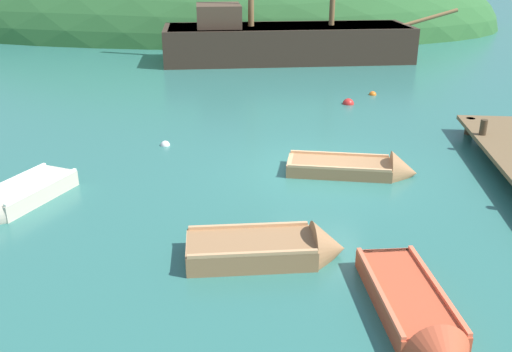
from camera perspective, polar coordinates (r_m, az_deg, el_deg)
ground_plane at (r=15.16m, az=6.31°, el=0.45°), size 120.00×120.00×0.00m
shore_hill at (r=45.66m, az=-6.55°, el=15.06°), size 45.68×23.96×13.63m
sailing_ship at (r=30.24m, az=2.89°, el=12.88°), size 15.47×6.17×12.47m
rowboat_center at (r=15.15m, az=10.64°, el=0.57°), size 3.43×1.29×1.12m
rowboat_far at (r=9.55m, az=15.97°, el=-13.75°), size 1.61×3.45×1.01m
rowboat_outer_left at (r=14.16m, az=-23.26°, el=-2.34°), size 1.86×3.12×1.00m
rowboat_portside at (r=10.95m, az=2.01°, el=-7.59°), size 3.21×1.70×1.13m
buoy_orange at (r=23.54m, az=11.71°, el=8.04°), size 0.30×0.30×0.30m
buoy_red at (r=21.96m, az=9.31°, el=7.19°), size 0.44×0.44×0.44m
buoy_white at (r=17.29m, az=-9.16°, el=3.07°), size 0.29×0.29×0.29m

